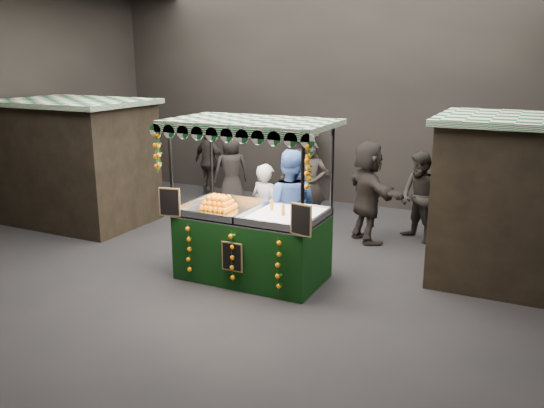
% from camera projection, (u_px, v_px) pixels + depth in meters
% --- Properties ---
extents(ground, '(12.00, 12.00, 0.00)m').
position_uv_depth(ground, '(237.00, 268.00, 9.62)').
color(ground, black).
rests_on(ground, ground).
extents(market_hall, '(12.10, 10.10, 5.05)m').
position_uv_depth(market_hall, '(234.00, 62.00, 8.76)').
color(market_hall, black).
rests_on(market_hall, ground).
extents(neighbour_stall_left, '(3.00, 2.20, 2.60)m').
position_uv_depth(neighbour_stall_left, '(78.00, 161.00, 12.02)').
color(neighbour_stall_left, black).
rests_on(neighbour_stall_left, ground).
extents(neighbour_stall_right, '(3.00, 2.20, 2.60)m').
position_uv_depth(neighbour_stall_right, '(534.00, 202.00, 8.72)').
color(neighbour_stall_right, black).
rests_on(neighbour_stall_right, ground).
extents(juice_stall, '(2.63, 1.54, 2.54)m').
position_uv_depth(juice_stall, '(252.00, 231.00, 8.98)').
color(juice_stall, black).
rests_on(juice_stall, ground).
extents(vendor_grey, '(0.70, 0.55, 1.67)m').
position_uv_depth(vendor_grey, '(266.00, 211.00, 10.00)').
color(vendor_grey, gray).
rests_on(vendor_grey, ground).
extents(vendor_blue, '(1.08, 0.91, 2.00)m').
position_uv_depth(vendor_blue, '(290.00, 208.00, 9.55)').
color(vendor_blue, navy).
rests_on(vendor_blue, ground).
extents(shopper_0, '(0.75, 0.60, 1.79)m').
position_uv_depth(shopper_0, '(311.00, 184.00, 11.77)').
color(shopper_0, '#2B2623').
rests_on(shopper_0, ground).
extents(shopper_1, '(1.06, 1.01, 1.73)m').
position_uv_depth(shopper_1, '(420.00, 197.00, 10.82)').
color(shopper_1, black).
rests_on(shopper_1, ground).
extents(shopper_2, '(1.12, 0.71, 1.78)m').
position_uv_depth(shopper_2, '(210.00, 162.00, 14.28)').
color(shopper_2, '#2E2825').
rests_on(shopper_2, ground).
extents(shopper_3, '(1.39, 1.34, 1.91)m').
position_uv_depth(shopper_3, '(305.00, 165.00, 13.58)').
color(shopper_3, '#2D2724').
rests_on(shopper_3, ground).
extents(shopper_4, '(0.96, 0.96, 1.69)m').
position_uv_depth(shopper_4, '(231.00, 170.00, 13.47)').
color(shopper_4, '#292321').
rests_on(shopper_4, ground).
extents(shopper_5, '(1.67, 1.70, 1.95)m').
position_uv_depth(shopper_5, '(368.00, 192.00, 10.77)').
color(shopper_5, black).
rests_on(shopper_5, ground).
extents(shopper_6, '(0.46, 0.67, 1.80)m').
position_uv_depth(shopper_6, '(304.00, 172.00, 12.99)').
color(shopper_6, '#2E2A25').
rests_on(shopper_6, ground).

